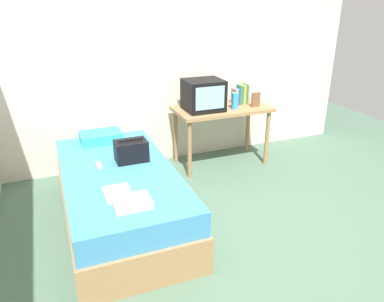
{
  "coord_description": "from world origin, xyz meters",
  "views": [
    {
      "loc": [
        -1.32,
        -2.35,
        1.98
      ],
      "look_at": [
        -0.01,
        0.93,
        0.51
      ],
      "focal_mm": 34.72,
      "sensor_mm": 36.0,
      "label": 1
    }
  ],
  "objects_px": {
    "tv": "(203,95)",
    "remote_dark": "(145,197)",
    "magazine": "(118,193)",
    "remote_silver": "(99,165)",
    "handbag": "(131,151)",
    "book_row": "(241,95)",
    "picture_frame": "(256,100)",
    "pillow": "(101,137)",
    "folded_towel": "(132,202)",
    "bed": "(120,196)",
    "desk": "(222,115)",
    "water_bottle": "(235,101)"
  },
  "relations": [
    {
      "from": "pillow",
      "to": "handbag",
      "type": "relative_size",
      "value": 1.44
    },
    {
      "from": "water_bottle",
      "to": "remote_silver",
      "type": "bearing_deg",
      "value": -160.22
    },
    {
      "from": "tv",
      "to": "pillow",
      "type": "xyz_separation_m",
      "value": [
        -1.23,
        -0.07,
        -0.33
      ]
    },
    {
      "from": "book_row",
      "to": "magazine",
      "type": "distance_m",
      "value": 2.31
    },
    {
      "from": "desk",
      "to": "folded_towel",
      "type": "xyz_separation_m",
      "value": [
        -1.48,
        -1.53,
        -0.08
      ]
    },
    {
      "from": "handbag",
      "to": "remote_silver",
      "type": "xyz_separation_m",
      "value": [
        -0.31,
        -0.01,
        -0.09
      ]
    },
    {
      "from": "water_bottle",
      "to": "folded_towel",
      "type": "xyz_separation_m",
      "value": [
        -1.6,
        -1.42,
        -0.27
      ]
    },
    {
      "from": "desk",
      "to": "tv",
      "type": "relative_size",
      "value": 2.64
    },
    {
      "from": "pillow",
      "to": "folded_towel",
      "type": "bearing_deg",
      "value": -90.01
    },
    {
      "from": "tv",
      "to": "folded_towel",
      "type": "height_order",
      "value": "tv"
    },
    {
      "from": "desk",
      "to": "magazine",
      "type": "height_order",
      "value": "desk"
    },
    {
      "from": "remote_dark",
      "to": "folded_towel",
      "type": "relative_size",
      "value": 0.56
    },
    {
      "from": "bed",
      "to": "tv",
      "type": "xyz_separation_m",
      "value": [
        1.2,
        0.85,
        0.65
      ]
    },
    {
      "from": "magazine",
      "to": "remote_dark",
      "type": "bearing_deg",
      "value": -40.42
    },
    {
      "from": "handbag",
      "to": "book_row",
      "type": "bearing_deg",
      "value": 26.51
    },
    {
      "from": "remote_dark",
      "to": "folded_towel",
      "type": "bearing_deg",
      "value": -148.84
    },
    {
      "from": "tv",
      "to": "pillow",
      "type": "height_order",
      "value": "tv"
    },
    {
      "from": "book_row",
      "to": "folded_towel",
      "type": "relative_size",
      "value": 0.89
    },
    {
      "from": "tv",
      "to": "book_row",
      "type": "relative_size",
      "value": 1.77
    },
    {
      "from": "bed",
      "to": "desk",
      "type": "relative_size",
      "value": 1.72
    },
    {
      "from": "book_row",
      "to": "remote_silver",
      "type": "relative_size",
      "value": 1.73
    },
    {
      "from": "magazine",
      "to": "remote_silver",
      "type": "distance_m",
      "value": 0.58
    },
    {
      "from": "handbag",
      "to": "remote_dark",
      "type": "distance_m",
      "value": 0.75
    },
    {
      "from": "tv",
      "to": "folded_towel",
      "type": "bearing_deg",
      "value": -129.12
    },
    {
      "from": "water_bottle",
      "to": "handbag",
      "type": "height_order",
      "value": "water_bottle"
    },
    {
      "from": "book_row",
      "to": "magazine",
      "type": "bearing_deg",
      "value": -143.1
    },
    {
      "from": "bed",
      "to": "magazine",
      "type": "bearing_deg",
      "value": -101.19
    },
    {
      "from": "magazine",
      "to": "desk",
      "type": "bearing_deg",
      "value": 40.13
    },
    {
      "from": "tv",
      "to": "remote_dark",
      "type": "distance_m",
      "value": 1.85
    },
    {
      "from": "remote_silver",
      "to": "pillow",
      "type": "bearing_deg",
      "value": 79.07
    },
    {
      "from": "water_bottle",
      "to": "book_row",
      "type": "bearing_deg",
      "value": 46.39
    },
    {
      "from": "pillow",
      "to": "handbag",
      "type": "xyz_separation_m",
      "value": [
        0.19,
        -0.62,
        0.05
      ]
    },
    {
      "from": "pillow",
      "to": "book_row",
      "type": "bearing_deg",
      "value": 5.38
    },
    {
      "from": "bed",
      "to": "desk",
      "type": "xyz_separation_m",
      "value": [
        1.46,
        0.87,
        0.38
      ]
    },
    {
      "from": "water_bottle",
      "to": "remote_silver",
      "type": "relative_size",
      "value": 1.35
    },
    {
      "from": "picture_frame",
      "to": "folded_towel",
      "type": "xyz_separation_m",
      "value": [
        -1.88,
        -1.4,
        -0.26
      ]
    },
    {
      "from": "desk",
      "to": "water_bottle",
      "type": "relative_size",
      "value": 5.96
    },
    {
      "from": "remote_dark",
      "to": "remote_silver",
      "type": "distance_m",
      "value": 0.77
    },
    {
      "from": "tv",
      "to": "book_row",
      "type": "xyz_separation_m",
      "value": [
        0.55,
        0.09,
        -0.07
      ]
    },
    {
      "from": "bed",
      "to": "water_bottle",
      "type": "xyz_separation_m",
      "value": [
        1.57,
        0.75,
        0.57
      ]
    },
    {
      "from": "desk",
      "to": "pillow",
      "type": "bearing_deg",
      "value": -176.42
    },
    {
      "from": "bed",
      "to": "handbag",
      "type": "height_order",
      "value": "handbag"
    },
    {
      "from": "tv",
      "to": "bed",
      "type": "bearing_deg",
      "value": -144.85
    },
    {
      "from": "bed",
      "to": "remote_dark",
      "type": "bearing_deg",
      "value": -81.0
    },
    {
      "from": "tv",
      "to": "desk",
      "type": "bearing_deg",
      "value": 4.57
    },
    {
      "from": "book_row",
      "to": "picture_frame",
      "type": "xyz_separation_m",
      "value": [
        0.1,
        -0.2,
        -0.02
      ]
    },
    {
      "from": "desk",
      "to": "water_bottle",
      "type": "xyz_separation_m",
      "value": [
        0.11,
        -0.11,
        0.19
      ]
    },
    {
      "from": "tv",
      "to": "remote_dark",
      "type": "relative_size",
      "value": 2.82
    },
    {
      "from": "water_bottle",
      "to": "remote_dark",
      "type": "xyz_separation_m",
      "value": [
        -1.48,
        -1.34,
        -0.28
      ]
    },
    {
      "from": "picture_frame",
      "to": "magazine",
      "type": "bearing_deg",
      "value": -148.71
    }
  ]
}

